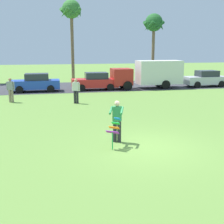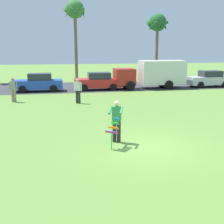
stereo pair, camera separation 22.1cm
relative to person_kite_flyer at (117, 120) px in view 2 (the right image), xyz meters
name	(u,v)px [view 2 (the right image)]	position (x,y,z in m)	size (l,w,h in m)	color
ground_plane	(147,147)	(1.06, -0.86, -0.95)	(120.00, 120.00, 0.00)	olive
road_strip	(91,87)	(1.06, 17.65, -0.95)	(120.00, 8.00, 0.01)	#38383D
person_kite_flyer	(117,120)	(0.00, 0.00, 0.00)	(0.69, 0.76, 1.73)	#26262B
kite_held	(113,129)	(-0.27, -0.71, -0.17)	(0.66, 0.73, 1.16)	blue
parked_car_blue	(39,83)	(-3.88, 15.25, -0.18)	(4.21, 1.85, 1.60)	#2347B7
parked_car_red	(98,81)	(1.42, 15.25, -0.18)	(4.21, 1.85, 1.60)	red
parked_truck_red_cab	(154,74)	(6.77, 15.25, 0.46)	(6.73, 2.18, 2.62)	#B2231E
parked_car_silver	(209,79)	(12.57, 15.25, -0.18)	(4.23, 1.89, 1.60)	silver
palm_tree_right_near	(75,13)	(0.08, 23.77, 6.74)	(2.58, 2.71, 9.16)	brown
palm_tree_centre_far	(157,25)	(9.88, 23.36, 5.51)	(2.58, 2.71, 7.83)	brown
person_walker_near	(13,89)	(-5.38, 10.28, -0.02)	(0.56, 0.27, 1.73)	gray
person_walker_far	(78,90)	(-0.89, 8.88, -0.02)	(0.53, 0.35, 1.73)	#26262B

